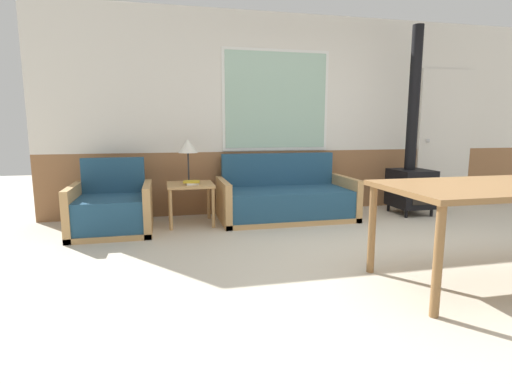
{
  "coord_description": "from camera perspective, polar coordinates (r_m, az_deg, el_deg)",
  "views": [
    {
      "loc": [
        -2.01,
        -2.79,
        1.2
      ],
      "look_at": [
        -1.08,
        1.18,
        0.53
      ],
      "focal_mm": 28.0,
      "sensor_mm": 36.0,
      "label": 1
    }
  ],
  "objects": [
    {
      "name": "book_stack",
      "position": [
        4.85,
        -9.17,
        1.34
      ],
      "size": [
        0.21,
        0.17,
        0.05
      ],
      "color": "white",
      "rests_on": "side_table"
    },
    {
      "name": "wall_back",
      "position": [
        5.77,
        7.11,
        10.91
      ],
      "size": [
        7.2,
        0.09,
        2.7
      ],
      "color": "#8E603D",
      "rests_on": "ground_plane"
    },
    {
      "name": "couch",
      "position": [
        5.23,
        4.24,
        -1.17
      ],
      "size": [
        1.72,
        0.88,
        0.83
      ],
      "color": "tan",
      "rests_on": "ground_plane"
    },
    {
      "name": "side_table",
      "position": [
        4.96,
        -9.36,
        0.31
      ],
      "size": [
        0.56,
        0.56,
        0.51
      ],
      "color": "tan",
      "rests_on": "ground_plane"
    },
    {
      "name": "entry_door",
      "position": [
        6.84,
        25.35,
        7.0
      ],
      "size": [
        0.92,
        0.09,
        2.04
      ],
      "color": "silver",
      "rests_on": "ground_plane"
    },
    {
      "name": "armchair",
      "position": [
        4.82,
        -19.89,
        -2.52
      ],
      "size": [
        0.88,
        0.82,
        0.83
      ],
      "rotation": [
        0.0,
        0.0,
        0.13
      ],
      "color": "tan",
      "rests_on": "ground_plane"
    },
    {
      "name": "table_lamp",
      "position": [
        5.0,
        -9.71,
        6.33
      ],
      "size": [
        0.24,
        0.24,
        0.54
      ],
      "color": "#262628",
      "rests_on": "side_table"
    },
    {
      "name": "dining_table",
      "position": [
        3.57,
        32.13,
        -0.15
      ],
      "size": [
        1.87,
        0.93,
        0.77
      ],
      "color": "olive",
      "rests_on": "ground_plane"
    },
    {
      "name": "ground_plane",
      "position": [
        3.65,
        21.69,
        -10.53
      ],
      "size": [
        16.0,
        16.0,
        0.0
      ],
      "primitive_type": "plane",
      "color": "beige"
    },
    {
      "name": "wood_stove",
      "position": [
        5.86,
        21.32,
        3.2
      ],
      "size": [
        0.48,
        0.55,
        2.51
      ],
      "color": "black",
      "rests_on": "ground_plane"
    }
  ]
}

